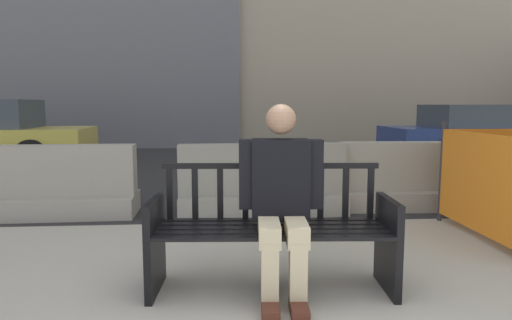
{
  "coord_description": "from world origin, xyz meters",
  "views": [
    {
      "loc": [
        -0.4,
        -2.27,
        1.31
      ],
      "look_at": [
        -0.05,
        2.32,
        0.75
      ],
      "focal_mm": 32.0,
      "sensor_mm": 36.0,
      "label": 1
    }
  ],
  "objects_px": {
    "seated_person": "(281,196)",
    "jersey_barrier_left": "(49,188)",
    "car_sedan_mid": "(487,134)",
    "jersey_barrier_centre": "(262,185)",
    "jersey_barrier_right": "(418,181)",
    "street_bench": "(272,235)"
  },
  "relations": [
    {
      "from": "seated_person",
      "to": "jersey_barrier_left",
      "type": "xyz_separation_m",
      "value": [
        -2.44,
        2.39,
        -0.35
      ]
    },
    {
      "from": "seated_person",
      "to": "jersey_barrier_left",
      "type": "bearing_deg",
      "value": 135.62
    },
    {
      "from": "car_sedan_mid",
      "to": "jersey_barrier_centre",
      "type": "bearing_deg",
      "value": -141.65
    },
    {
      "from": "jersey_barrier_left",
      "to": "car_sedan_mid",
      "type": "xyz_separation_m",
      "value": [
        7.9,
        4.25,
        0.33
      ]
    },
    {
      "from": "seated_person",
      "to": "jersey_barrier_right",
      "type": "height_order",
      "value": "seated_person"
    },
    {
      "from": "seated_person",
      "to": "jersey_barrier_right",
      "type": "xyz_separation_m",
      "value": [
        2.09,
        2.5,
        -0.35
      ]
    },
    {
      "from": "jersey_barrier_centre",
      "to": "car_sedan_mid",
      "type": "relative_size",
      "value": 0.44
    },
    {
      "from": "street_bench",
      "to": "jersey_barrier_centre",
      "type": "bearing_deg",
      "value": 86.7
    },
    {
      "from": "street_bench",
      "to": "car_sedan_mid",
      "type": "bearing_deg",
      "value": 49.96
    },
    {
      "from": "seated_person",
      "to": "jersey_barrier_centre",
      "type": "height_order",
      "value": "seated_person"
    },
    {
      "from": "seated_person",
      "to": "car_sedan_mid",
      "type": "xyz_separation_m",
      "value": [
        5.46,
        6.63,
        -0.02
      ]
    },
    {
      "from": "street_bench",
      "to": "seated_person",
      "type": "distance_m",
      "value": 0.31
    },
    {
      "from": "seated_person",
      "to": "jersey_barrier_right",
      "type": "relative_size",
      "value": 0.65
    },
    {
      "from": "jersey_barrier_centre",
      "to": "jersey_barrier_right",
      "type": "relative_size",
      "value": 1.0
    },
    {
      "from": "street_bench",
      "to": "jersey_barrier_right",
      "type": "xyz_separation_m",
      "value": [
        2.15,
        2.44,
        -0.06
      ]
    },
    {
      "from": "jersey_barrier_centre",
      "to": "jersey_barrier_right",
      "type": "height_order",
      "value": "same"
    },
    {
      "from": "car_sedan_mid",
      "to": "street_bench",
      "type": "bearing_deg",
      "value": -130.04
    },
    {
      "from": "jersey_barrier_left",
      "to": "car_sedan_mid",
      "type": "height_order",
      "value": "car_sedan_mid"
    },
    {
      "from": "jersey_barrier_left",
      "to": "jersey_barrier_right",
      "type": "height_order",
      "value": "same"
    },
    {
      "from": "street_bench",
      "to": "seated_person",
      "type": "bearing_deg",
      "value": -46.44
    },
    {
      "from": "seated_person",
      "to": "jersey_barrier_centre",
      "type": "distance_m",
      "value": 2.4
    },
    {
      "from": "seated_person",
      "to": "car_sedan_mid",
      "type": "height_order",
      "value": "seated_person"
    }
  ]
}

